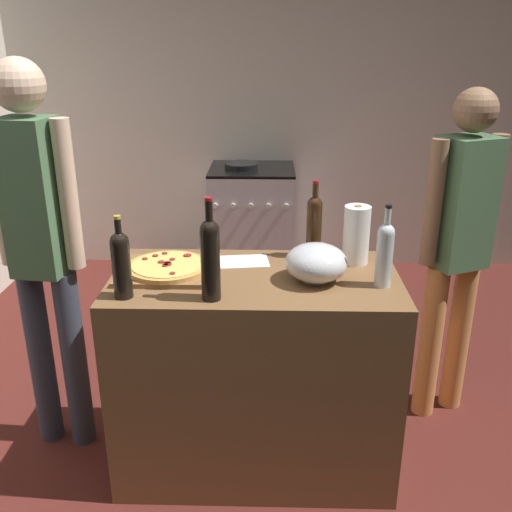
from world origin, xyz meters
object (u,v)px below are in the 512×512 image
(person_in_stripes, at_px, (40,240))
(person_in_red, at_px, (458,238))
(stove, at_px, (252,224))
(paper_towel_roll, at_px, (356,235))
(wine_bottle_dark, at_px, (314,224))
(wine_bottle_clear, at_px, (121,262))
(wine_bottle_green, at_px, (210,256))
(pizza, at_px, (168,266))
(mixing_bowl, at_px, (316,263))
(wine_bottle_amber, at_px, (385,252))

(person_in_stripes, bearing_deg, person_in_red, 8.94)
(stove, height_order, person_in_stripes, person_in_stripes)
(paper_towel_roll, distance_m, stove, 2.08)
(person_in_stripes, bearing_deg, wine_bottle_dark, 5.97)
(wine_bottle_dark, relative_size, person_in_red, 0.21)
(wine_bottle_clear, height_order, person_in_stripes, person_in_stripes)
(paper_towel_roll, xyz_separation_m, person_in_red, (0.51, 0.24, -0.09))
(wine_bottle_green, height_order, person_in_stripes, person_in_stripes)
(wine_bottle_clear, bearing_deg, pizza, 61.39)
(person_in_stripes, distance_m, person_in_red, 1.87)
(mixing_bowl, distance_m, person_in_stripes, 1.16)
(person_in_stripes, bearing_deg, wine_bottle_amber, -7.71)
(paper_towel_roll, distance_m, person_in_red, 0.57)
(pizza, relative_size, stove, 0.36)
(stove, height_order, person_in_red, person_in_red)
(wine_bottle_clear, distance_m, wine_bottle_dark, 0.86)
(pizza, relative_size, paper_towel_roll, 1.31)
(paper_towel_roll, xyz_separation_m, person_in_stripes, (-1.33, -0.05, -0.02))
(wine_bottle_green, bearing_deg, wine_bottle_clear, 178.46)
(pizza, xyz_separation_m, mixing_bowl, (0.60, -0.06, 0.05))
(wine_bottle_dark, bearing_deg, person_in_stripes, -174.03)
(person_in_red, bearing_deg, wine_bottle_green, -150.52)
(pizza, bearing_deg, stove, 82.37)
(wine_bottle_dark, bearing_deg, stove, 100.14)
(wine_bottle_dark, bearing_deg, wine_bottle_clear, -149.10)
(pizza, height_order, person_in_red, person_in_red)
(person_in_red, bearing_deg, wine_bottle_clear, -156.81)
(pizza, xyz_separation_m, wine_bottle_dark, (0.61, 0.21, 0.12))
(pizza, relative_size, person_in_stripes, 0.19)
(mixing_bowl, relative_size, person_in_red, 0.15)
(paper_towel_roll, bearing_deg, wine_bottle_dark, 158.40)
(pizza, height_order, wine_bottle_dark, wine_bottle_dark)
(wine_bottle_dark, distance_m, person_in_red, 0.72)
(wine_bottle_amber, distance_m, wine_bottle_dark, 0.40)
(wine_bottle_clear, xyz_separation_m, person_in_stripes, (-0.42, 0.32, -0.03))
(pizza, bearing_deg, wine_bottle_dark, 18.99)
(wine_bottle_dark, bearing_deg, person_in_red, 13.84)
(wine_bottle_amber, height_order, wine_bottle_dark, wine_bottle_dark)
(mixing_bowl, xyz_separation_m, wine_bottle_dark, (0.01, 0.27, 0.07))
(stove, bearing_deg, person_in_red, -58.90)
(paper_towel_roll, height_order, wine_bottle_green, wine_bottle_green)
(pizza, height_order, stove, pizza)
(pizza, xyz_separation_m, stove, (0.28, 2.07, -0.49))
(paper_towel_roll, xyz_separation_m, wine_bottle_clear, (-0.91, -0.37, 0.01))
(pizza, height_order, paper_towel_roll, paper_towel_roll)
(mixing_bowl, distance_m, wine_bottle_dark, 0.28)
(mixing_bowl, height_order, wine_bottle_green, wine_bottle_green)
(pizza, relative_size, wine_bottle_dark, 0.97)
(pizza, xyz_separation_m, person_in_red, (1.30, 0.38, 0.00))
(paper_towel_roll, bearing_deg, stove, 104.73)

